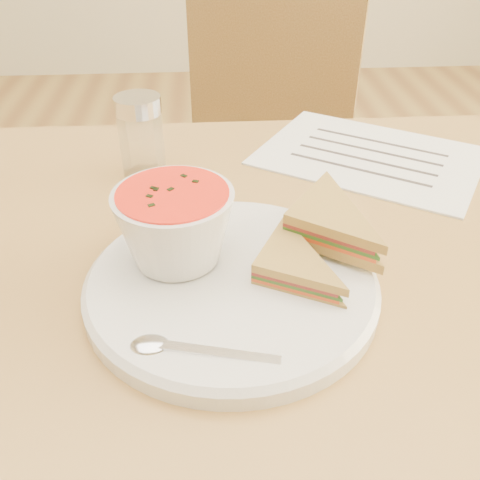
{
  "coord_description": "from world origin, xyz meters",
  "views": [
    {
      "loc": [
        -0.02,
        -0.51,
        1.11
      ],
      "look_at": [
        0.01,
        -0.07,
        0.8
      ],
      "focal_mm": 40.0,
      "sensor_mm": 36.0,
      "label": 1
    }
  ],
  "objects_px": {
    "dining_table": "(232,434)",
    "condiment_shaker": "(141,137)",
    "chair_far": "(248,207)",
    "plate": "(232,285)",
    "soup_bowl": "(175,230)"
  },
  "relations": [
    {
      "from": "dining_table",
      "to": "condiment_shaker",
      "type": "distance_m",
      "value": 0.48
    },
    {
      "from": "chair_far",
      "to": "soup_bowl",
      "type": "bearing_deg",
      "value": 99.95
    },
    {
      "from": "chair_far",
      "to": "plate",
      "type": "distance_m",
      "value": 0.72
    },
    {
      "from": "soup_bowl",
      "to": "condiment_shaker",
      "type": "distance_m",
      "value": 0.24
    },
    {
      "from": "condiment_shaker",
      "to": "dining_table",
      "type": "bearing_deg",
      "value": -57.36
    },
    {
      "from": "dining_table",
      "to": "chair_far",
      "type": "bearing_deg",
      "value": 82.83
    },
    {
      "from": "dining_table",
      "to": "plate",
      "type": "bearing_deg",
      "value": -91.32
    },
    {
      "from": "dining_table",
      "to": "chair_far",
      "type": "xyz_separation_m",
      "value": [
        0.07,
        0.56,
        0.08
      ]
    },
    {
      "from": "dining_table",
      "to": "condiment_shaker",
      "type": "height_order",
      "value": "condiment_shaker"
    },
    {
      "from": "chair_far",
      "to": "soup_bowl",
      "type": "distance_m",
      "value": 0.72
    },
    {
      "from": "dining_table",
      "to": "condiment_shaker",
      "type": "bearing_deg",
      "value": 122.64
    },
    {
      "from": "condiment_shaker",
      "to": "plate",
      "type": "bearing_deg",
      "value": -67.79
    },
    {
      "from": "chair_far",
      "to": "plate",
      "type": "bearing_deg",
      "value": 105.22
    },
    {
      "from": "dining_table",
      "to": "plate",
      "type": "height_order",
      "value": "plate"
    },
    {
      "from": "chair_far",
      "to": "plate",
      "type": "height_order",
      "value": "chair_far"
    }
  ]
}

